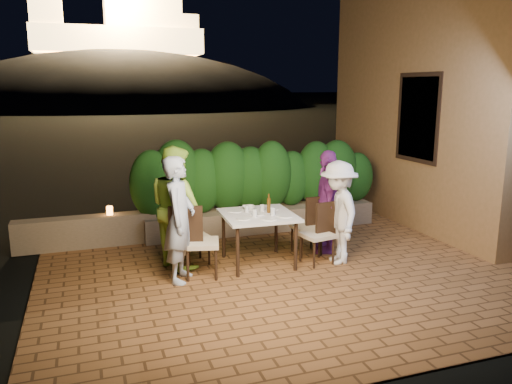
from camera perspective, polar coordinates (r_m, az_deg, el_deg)
name	(u,v)px	position (r m, az deg, el deg)	size (l,w,h in m)	color
ground	(305,277)	(6.95, 5.58, -9.66)	(400.00, 400.00, 0.00)	black
terrace_floor	(290,269)	(7.40, 3.95, -8.72)	(7.00, 6.00, 0.15)	brown
building_wall	(439,88)	(10.09, 20.22, 11.05)	(1.60, 5.00, 5.00)	#9D6F3D
window_pane	(419,118)	(9.23, 18.15, 8.06)	(0.08, 1.00, 1.40)	black
window_frame	(419,118)	(9.23, 18.10, 8.06)	(0.06, 1.15, 1.55)	black
planter	(262,219)	(8.98, 0.70, -3.10)	(4.20, 0.55, 0.40)	#7A684D
hedge	(262,178)	(8.82, 0.71, 1.61)	(4.00, 0.70, 1.10)	#174312
parapet	(86,232)	(8.48, -18.82, -4.32)	(2.20, 0.30, 0.50)	#7A684D
hill	(124,139)	(66.36, -14.84, 5.93)	(52.00, 40.00, 22.00)	black
fortress	(118,20)	(66.51, -15.54, 18.44)	(26.00, 8.00, 8.00)	#FFCC7A
dining_table	(258,239)	(7.24, 0.26, -5.39)	(1.01, 1.01, 0.75)	white
plate_nw	(243,219)	(6.87, -1.46, -3.06)	(0.20, 0.20, 0.01)	white
plate_sw	(236,211)	(7.29, -2.35, -2.17)	(0.21, 0.21, 0.01)	white
plate_ne	(285,216)	(7.01, 3.33, -2.77)	(0.21, 0.21, 0.01)	white
plate_se	(272,209)	(7.42, 1.87, -1.91)	(0.20, 0.20, 0.01)	white
plate_centre	(257,214)	(7.12, 0.16, -2.51)	(0.22, 0.22, 0.01)	white
plate_front	(270,219)	(6.86, 1.56, -3.07)	(0.22, 0.22, 0.01)	white
glass_nw	(255,213)	(6.96, -0.15, -2.42)	(0.07, 0.07, 0.11)	silver
glass_sw	(247,209)	(7.23, -1.05, -1.93)	(0.06, 0.06, 0.10)	silver
glass_ne	(273,211)	(7.05, 1.94, -2.23)	(0.07, 0.07, 0.11)	silver
glass_se	(262,208)	(7.27, 0.72, -1.84)	(0.06, 0.06, 0.10)	silver
beer_bottle	(269,203)	(7.18, 1.46, -1.30)	(0.05, 0.05, 0.28)	#4C2F0C
bowl	(249,208)	(7.41, -0.81, -1.78)	(0.19, 0.19, 0.05)	white
chair_left_front	(202,241)	(6.79, -6.23, -5.63)	(0.45, 0.45, 0.98)	black
chair_left_back	(194,235)	(7.30, -7.10, -4.94)	(0.39, 0.39, 0.84)	black
chair_right_front	(317,233)	(7.31, 7.00, -4.73)	(0.41, 0.41, 0.89)	black
chair_right_back	(307,226)	(7.70, 5.83, -3.86)	(0.41, 0.41, 0.89)	black
diner_blue	(180,220)	(6.59, -8.73, -3.13)	(0.61, 0.40, 1.67)	#AABEDB
diner_green	(176,207)	(7.15, -9.09, -1.67)	(0.84, 0.66, 1.74)	#AADE45
diner_white	(338,213)	(7.30, 9.38, -2.33)	(0.97, 0.56, 1.50)	white
diner_purple	(327,201)	(7.77, 8.16, -1.08)	(0.94, 0.39, 1.60)	#792A7E
parapet_lamp	(110,211)	(8.41, -16.39, -2.05)	(0.10, 0.10, 0.14)	orange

